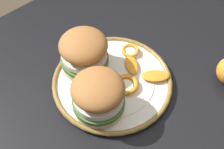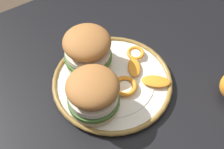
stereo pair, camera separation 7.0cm
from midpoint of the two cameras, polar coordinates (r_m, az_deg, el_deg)
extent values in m
cube|color=black|center=(0.78, 4.70, -5.14)|extent=(1.23, 0.90, 0.03)
cube|color=black|center=(1.50, 12.38, 7.80)|extent=(0.06, 0.06, 0.73)
cylinder|color=silver|center=(0.78, 2.55, -1.66)|extent=(0.27, 0.27, 0.01)
torus|color=olive|center=(0.77, 2.57, -1.40)|extent=(0.29, 0.29, 0.01)
cylinder|color=silver|center=(0.77, 2.57, -1.36)|extent=(0.21, 0.21, 0.00)
cylinder|color=beige|center=(0.72, -0.51, -5.30)|extent=(0.11, 0.11, 0.02)
cylinder|color=#477033|center=(0.71, -0.52, -4.71)|extent=(0.12, 0.12, 0.01)
cylinder|color=#BC3828|center=(0.70, -0.53, -4.36)|extent=(0.10, 0.10, 0.01)
cylinder|color=silver|center=(0.70, -0.53, -3.92)|extent=(0.11, 0.11, 0.01)
ellipsoid|color=#A36633|center=(0.67, -0.55, -2.37)|extent=(0.15, 0.15, 0.05)
cylinder|color=beige|center=(0.80, -1.78, 2.54)|extent=(0.11, 0.11, 0.02)
cylinder|color=#477033|center=(0.79, -1.80, 3.19)|extent=(0.12, 0.12, 0.01)
cylinder|color=#BC3828|center=(0.78, -1.82, 3.56)|extent=(0.10, 0.10, 0.01)
cylinder|color=silver|center=(0.77, -1.83, 4.05)|extent=(0.11, 0.11, 0.01)
ellipsoid|color=#A36633|center=(0.75, -1.90, 5.70)|extent=(0.16, 0.16, 0.05)
torus|color=orange|center=(0.75, 4.99, -2.25)|extent=(0.07, 0.07, 0.01)
cylinder|color=#F4E5C6|center=(0.76, 4.97, -2.41)|extent=(0.03, 0.03, 0.00)
ellipsoid|color=orange|center=(0.79, 6.53, 1.21)|extent=(0.06, 0.07, 0.01)
ellipsoid|color=orange|center=(0.77, 10.45, -1.36)|extent=(0.08, 0.07, 0.01)
torus|color=orange|center=(0.82, 6.71, 3.72)|extent=(0.06, 0.06, 0.01)
cylinder|color=#F4E5C6|center=(0.82, 6.69, 3.60)|extent=(0.03, 0.03, 0.00)
camera|label=1|loc=(0.03, -87.34, 3.54)|focal=50.81mm
camera|label=2|loc=(0.03, 92.66, -3.54)|focal=50.81mm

